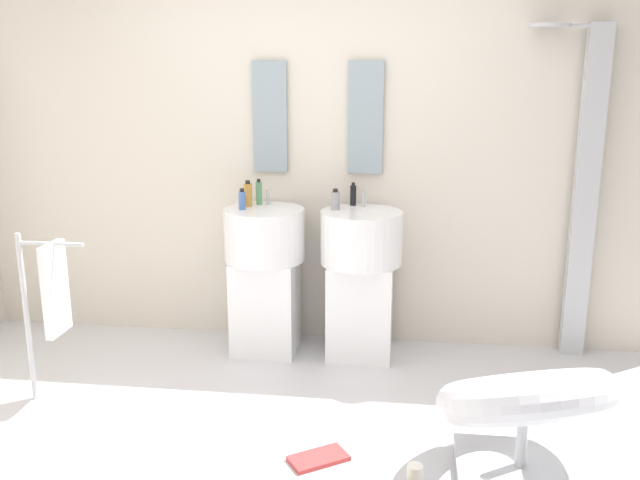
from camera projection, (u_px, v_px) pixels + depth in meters
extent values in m
cube|color=silver|center=(273.00, 470.00, 3.16)|extent=(4.80, 3.60, 0.04)
cube|color=beige|center=(319.00, 146.00, 4.42)|extent=(4.80, 0.10, 2.60)
cube|color=white|center=(266.00, 305.00, 4.40)|extent=(0.40, 0.40, 0.61)
cylinder|color=white|center=(264.00, 234.00, 4.29)|extent=(0.51, 0.51, 0.33)
cylinder|color=#B7BABF|center=(268.00, 197.00, 4.37)|extent=(0.02, 0.02, 0.10)
cube|color=white|center=(360.00, 309.00, 4.33)|extent=(0.40, 0.40, 0.61)
cylinder|color=white|center=(361.00, 237.00, 4.21)|extent=(0.51, 0.51, 0.33)
cylinder|color=#B7BABF|center=(363.00, 199.00, 4.29)|extent=(0.02, 0.02, 0.10)
cube|color=#8C9EA8|center=(270.00, 117.00, 4.35)|extent=(0.22, 0.03, 0.70)
cube|color=#8C9EA8|center=(366.00, 118.00, 4.27)|extent=(0.22, 0.03, 0.70)
cube|color=#B7BABF|center=(585.00, 197.00, 4.17)|extent=(0.14, 0.08, 2.05)
cylinder|color=#B7BABF|center=(576.00, 26.00, 3.92)|extent=(0.30, 0.02, 0.02)
cylinder|color=#B7BABF|center=(550.00, 25.00, 3.91)|extent=(0.24, 0.24, 0.02)
cube|color=#B7BABF|center=(519.00, 471.00, 3.06)|extent=(0.56, 0.50, 0.06)
cylinder|color=#B7BABF|center=(522.00, 437.00, 3.02)|extent=(0.05, 0.05, 0.34)
torus|color=silver|center=(525.00, 396.00, 2.97)|extent=(1.02, 1.02, 0.49)
cylinder|color=#B7BABF|center=(27.00, 318.00, 3.69)|extent=(0.03, 0.03, 0.95)
cylinder|color=#B7BABF|center=(51.00, 244.00, 3.56)|extent=(0.36, 0.02, 0.02)
cube|color=white|center=(55.00, 289.00, 3.62)|extent=(0.04, 0.22, 0.50)
cube|color=#B73838|center=(319.00, 458.00, 3.18)|extent=(0.30, 0.27, 0.02)
cylinder|color=white|center=(415.00, 476.00, 2.98)|extent=(0.07, 0.07, 0.10)
cylinder|color=#4C72B7|center=(242.00, 201.00, 4.21)|extent=(0.05, 0.05, 0.11)
cylinder|color=black|center=(242.00, 190.00, 4.20)|extent=(0.03, 0.03, 0.02)
cylinder|color=black|center=(353.00, 195.00, 4.34)|extent=(0.04, 0.04, 0.13)
cylinder|color=black|center=(353.00, 184.00, 4.32)|extent=(0.02, 0.02, 0.02)
cylinder|color=#59996B|center=(259.00, 193.00, 4.37)|extent=(0.04, 0.04, 0.15)
cylinder|color=black|center=(259.00, 181.00, 4.35)|extent=(0.02, 0.02, 0.02)
cylinder|color=#99999E|center=(335.00, 201.00, 4.21)|extent=(0.06, 0.06, 0.11)
cylinder|color=black|center=(335.00, 190.00, 4.20)|extent=(0.03, 0.03, 0.02)
cylinder|color=#C68C38|center=(248.00, 195.00, 4.31)|extent=(0.05, 0.05, 0.15)
cylinder|color=black|center=(248.00, 182.00, 4.29)|extent=(0.03, 0.03, 0.02)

